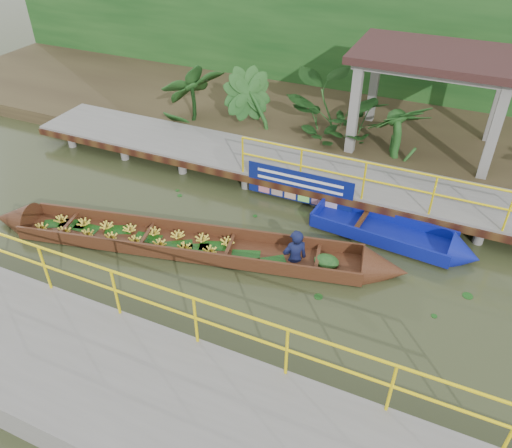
% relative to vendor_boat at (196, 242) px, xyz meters
% --- Properties ---
extents(ground, '(80.00, 80.00, 0.00)m').
position_rel_vendor_boat_xyz_m(ground, '(0.88, 0.21, -0.21)').
color(ground, '#2A3118').
rests_on(ground, ground).
extents(land_strip, '(30.00, 8.00, 0.45)m').
position_rel_vendor_boat_xyz_m(land_strip, '(0.88, 7.71, 0.02)').
color(land_strip, '#302418').
rests_on(land_strip, ground).
extents(far_dock, '(16.00, 2.06, 1.66)m').
position_rel_vendor_boat_xyz_m(far_dock, '(0.90, 3.63, 0.27)').
color(far_dock, slate).
rests_on(far_dock, ground).
extents(near_dock, '(18.00, 2.40, 1.73)m').
position_rel_vendor_boat_xyz_m(near_dock, '(1.88, -3.99, 0.09)').
color(near_dock, slate).
rests_on(near_dock, ground).
extents(pavilion, '(4.40, 3.00, 3.00)m').
position_rel_vendor_boat_xyz_m(pavilion, '(3.88, 6.51, 2.61)').
color(pavilion, slate).
rests_on(pavilion, ground).
extents(foliage_backdrop, '(30.00, 0.80, 4.00)m').
position_rel_vendor_boat_xyz_m(foliage_backdrop, '(0.88, 10.21, 1.79)').
color(foliage_backdrop, '#133E15').
rests_on(foliage_backdrop, ground).
extents(vendor_boat, '(9.86, 2.99, 2.01)m').
position_rel_vendor_boat_xyz_m(vendor_boat, '(0.00, 0.00, 0.00)').
color(vendor_boat, '#3C1D10').
rests_on(vendor_boat, ground).
extents(moored_blue_boat, '(3.93, 1.33, 0.92)m').
position_rel_vendor_boat_xyz_m(moored_blue_boat, '(4.70, 2.12, -0.05)').
color(moored_blue_boat, navy).
rests_on(moored_blue_boat, ground).
extents(blue_banner, '(2.81, 0.04, 0.88)m').
position_rel_vendor_boat_xyz_m(blue_banner, '(1.49, 2.69, 0.35)').
color(blue_banner, '#0B165B').
rests_on(blue_banner, ground).
extents(tropical_plants, '(14.25, 1.25, 1.56)m').
position_rel_vendor_boat_xyz_m(tropical_plants, '(3.13, 5.51, 1.02)').
color(tropical_plants, '#133E15').
rests_on(tropical_plants, ground).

